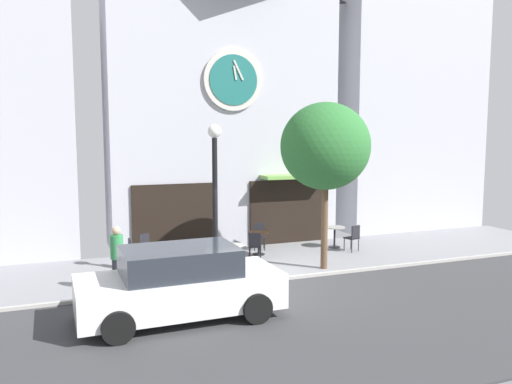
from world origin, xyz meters
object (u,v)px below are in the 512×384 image
street_lamp (215,203)px  parked_car_white (180,284)px  cafe_chair_corner (146,246)px  cafe_chair_outer (133,251)px  cafe_chair_facing_wall (259,234)px  cafe_table_center_right (161,251)px  cafe_table_center (232,252)px  pedestrian_green (117,258)px  cafe_table_leftmost (259,239)px  street_tree (326,147)px  cafe_chair_left_end (255,244)px  cafe_chair_near_lamp (353,236)px  cafe_table_near_curb (335,233)px

street_lamp → parked_car_white: (-1.53, -2.45, -1.38)m
cafe_chair_corner → parked_car_white: parked_car_white is taller
street_lamp → cafe_chair_corner: bearing=118.7°
cafe_chair_outer → cafe_chair_facing_wall: bearing=13.7°
cafe_table_center_right → cafe_table_center: cafe_table_center is taller
cafe_table_center → pedestrian_green: bearing=-165.3°
parked_car_white → street_lamp: bearing=58.1°
cafe_table_center → cafe_table_leftmost: bearing=47.0°
cafe_table_center → cafe_chair_outer: bearing=154.7°
pedestrian_green → parked_car_white: bearing=-66.3°
cafe_table_center_right → cafe_chair_facing_wall: bearing=18.9°
cafe_chair_outer → cafe_table_leftmost: bearing=4.5°
cafe_chair_corner → pedestrian_green: 2.92m
pedestrian_green → street_tree: bearing=1.3°
pedestrian_green → cafe_table_center: bearing=14.7°
street_lamp → cafe_table_leftmost: bearing=47.5°
cafe_chair_left_end → pedestrian_green: bearing=-158.4°
cafe_table_center_right → cafe_chair_facing_wall: cafe_chair_facing_wall is taller
cafe_table_center → cafe_table_leftmost: size_ratio=1.02×
street_lamp → pedestrian_green: 2.88m
street_lamp → street_tree: street_tree is taller
cafe_table_center → cafe_chair_near_lamp: (4.61, 0.85, -0.02)m
cafe_table_near_curb → cafe_chair_left_end: 3.37m
cafe_chair_left_end → cafe_chair_facing_wall: bearing=63.8°
street_tree → cafe_table_leftmost: size_ratio=6.44×
cafe_chair_left_end → cafe_chair_corner: (-3.21, 0.94, 0.00)m
cafe_table_center_right → cafe_table_center: size_ratio=0.95×
cafe_chair_near_lamp → pedestrian_green: size_ratio=0.54×
cafe_table_near_curb → cafe_chair_corner: (-6.49, 0.17, 0.01)m
cafe_chair_facing_wall → cafe_chair_corner: (-3.93, -0.51, 0.00)m
cafe_table_leftmost → street_lamp: bearing=-132.5°
cafe_table_leftmost → cafe_table_near_curb: bearing=1.3°
cafe_chair_near_lamp → cafe_table_leftmost: bearing=167.2°
street_lamp → cafe_table_center: 1.93m
cafe_chair_facing_wall → parked_car_white: size_ratio=0.21×
parked_car_white → cafe_table_center_right: bearing=84.6°
cafe_table_leftmost → pedestrian_green: 5.36m
cafe_chair_left_end → cafe_chair_outer: same height
cafe_table_center → street_lamp: bearing=-131.6°
pedestrian_green → street_lamp: bearing=1.1°
cafe_table_center → pedestrian_green: 3.43m
street_lamp → cafe_table_leftmost: street_lamp is taller
street_tree → cafe_chair_left_end: street_tree is taller
cafe_chair_left_end → pedestrian_green: pedestrian_green is taller
cafe_table_center_right → cafe_table_center: (1.84, -1.08, 0.03)m
street_tree → cafe_chair_left_end: bearing=134.6°
cafe_table_center_right → cafe_chair_corner: (-0.31, 0.72, 0.01)m
cafe_chair_corner → pedestrian_green: bearing=-113.3°
cafe_chair_outer → parked_car_white: bearing=-85.2°
cafe_table_center_right → cafe_chair_left_end: size_ratio=0.81×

